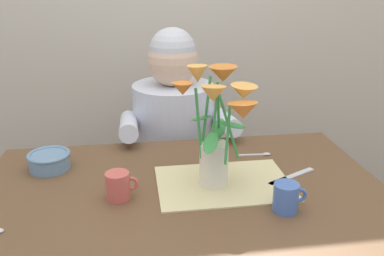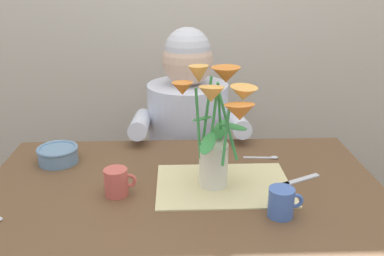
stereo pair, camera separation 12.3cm
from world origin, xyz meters
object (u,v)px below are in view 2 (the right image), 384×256
Objects in this scene: ceramic_bowl at (58,154)px; seated_person at (188,158)px; flower_vase at (218,122)px; coffee_cup at (117,182)px; dinner_knife at (295,182)px; ceramic_mug at (282,202)px.

seated_person is at bearing 41.70° from ceramic_bowl.
coffee_cup is (-0.29, -0.04, -0.16)m from flower_vase.
flower_vase is at bearing 155.82° from dinner_knife.
dinner_knife is (0.76, -0.17, -0.03)m from ceramic_bowl.
ceramic_bowl is 0.78m from dinner_knife.
dinner_knife is at bearing 2.41° from flower_vase.
flower_vase is (0.07, -0.58, 0.38)m from seated_person.
flower_vase is 2.62× the size of ceramic_bowl.
coffee_cup is at bearing 159.09° from dinner_knife.
ceramic_mug is (-0.09, -0.18, 0.04)m from dinner_knife.
dinner_knife is at bearing -58.48° from seated_person.
ceramic_mug is (0.15, -0.17, -0.16)m from flower_vase.
ceramic_bowl is 1.46× the size of coffee_cup.
seated_person reaches higher than ceramic_mug.
coffee_cup is at bearing -45.16° from ceramic_bowl.
seated_person is 0.70m from flower_vase.
ceramic_mug is at bearing -70.49° from seated_person.
ceramic_bowl is at bearing -135.22° from seated_person.
seated_person is 5.97× the size of dinner_knife.
flower_vase is 0.57m from ceramic_bowl.
coffee_cup is (-0.53, -0.05, 0.04)m from dinner_knife.
ceramic_mug is at bearing -141.93° from dinner_knife.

